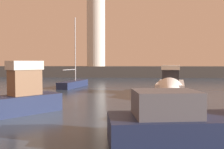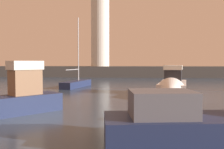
# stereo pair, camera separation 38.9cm
# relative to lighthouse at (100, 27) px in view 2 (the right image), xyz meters

# --- Properties ---
(ground_plane) EXTENTS (220.00, 220.00, 0.00)m
(ground_plane) POSITION_rel_lighthouse_xyz_m (7.32, -25.46, -10.53)
(ground_plane) COLOR #2D3D51
(breakwater) EXTENTS (86.63, 4.62, 2.26)m
(breakwater) POSITION_rel_lighthouse_xyz_m (7.32, 0.00, -9.40)
(breakwater) COLOR #423F3D
(breakwater) RESTS_ON ground_plane
(lighthouse) EXTENTS (3.78, 3.78, 17.46)m
(lighthouse) POSITION_rel_lighthouse_xyz_m (0.00, 0.00, 0.00)
(lighthouse) COLOR silver
(lighthouse) RESTS_ON breakwater
(motorboat_1) EXTENTS (8.51, 3.52, 2.68)m
(motorboat_1) POSITION_rel_lighthouse_xyz_m (10.30, -42.79, -9.85)
(motorboat_1) COLOR #1E284C
(motorboat_1) RESTS_ON ground_plane
(motorboat_2) EXTENTS (4.12, 9.16, 3.33)m
(motorboat_2) POSITION_rel_lighthouse_xyz_m (10.43, -29.42, -9.64)
(motorboat_2) COLOR white
(motorboat_2) RESTS_ON ground_plane
(motorboat_3) EXTENTS (6.08, 6.63, 3.48)m
(motorboat_3) POSITION_rel_lighthouse_xyz_m (-0.81, -38.74, -9.61)
(motorboat_3) COLOR #1E284C
(motorboat_3) RESTS_ON ground_plane
(sailboat_moored) EXTENTS (2.77, 6.56, 8.78)m
(sailboat_moored) POSITION_rel_lighthouse_xyz_m (-0.24, -21.58, -10.06)
(sailboat_moored) COLOR #1E284C
(sailboat_moored) RESTS_ON ground_plane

